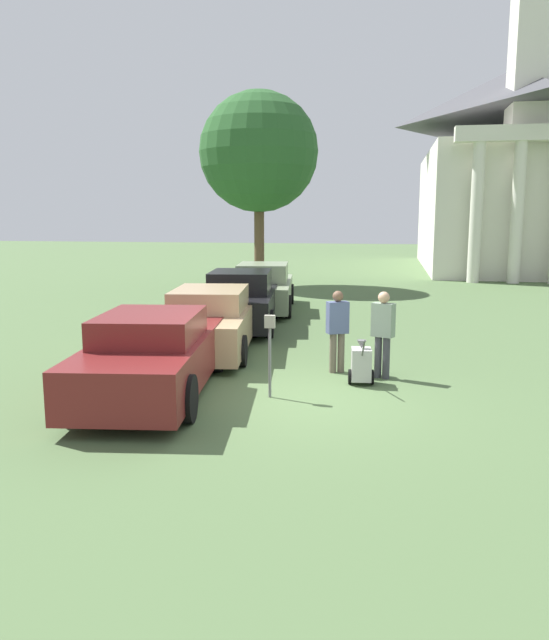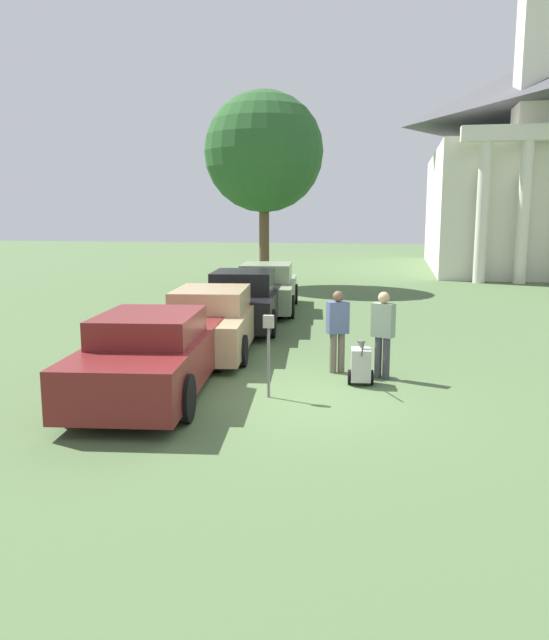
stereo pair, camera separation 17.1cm
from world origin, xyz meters
name	(u,v)px [view 2 (the right image)]	position (x,y,z in m)	size (l,w,h in m)	color
ground_plane	(291,399)	(0.00, 0.00, 0.00)	(120.00, 120.00, 0.00)	#4C663D
parked_car_maroon	(153,355)	(-2.46, -0.12, 0.70)	(2.47, 5.24, 1.47)	maroon
parked_car_tan	(213,321)	(-2.46, 3.57, 0.69)	(2.45, 5.40, 1.48)	tan
parked_car_black	(244,301)	(-2.46, 6.65, 0.74)	(2.43, 5.03, 1.61)	black
parked_car_sage	(267,289)	(-2.46, 9.85, 0.72)	(2.40, 5.22, 1.58)	gray
parking_meter	(269,341)	(-0.39, 0.02, 1.01)	(0.18, 0.09, 1.45)	slate
person_worker	(338,327)	(0.62, 1.98, 0.94)	(0.47, 0.37, 1.66)	#665B4C
person_supervisor	(383,330)	(1.52, 1.68, 0.97)	(0.47, 0.37, 1.70)	#3F3F47
equipment_cart	(361,364)	(1.13, 1.16, 0.39)	(0.50, 1.00, 1.00)	#B2B2AD
church	(515,165)	(8.29, 28.51, 6.01)	(9.24, 17.38, 22.76)	silver
shade_tree	(264,152)	(-4.04, 16.88, 5.82)	(5.16, 5.16, 8.42)	brown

